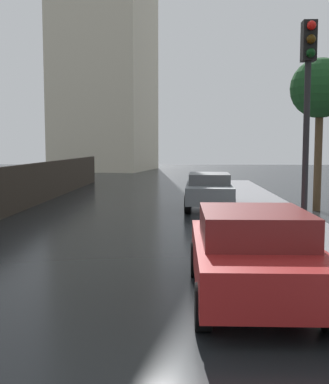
# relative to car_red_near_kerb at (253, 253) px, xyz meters

# --- Properties ---
(car_red_near_kerb) EXTENTS (1.94, 4.03, 1.45)m
(car_red_near_kerb) POSITION_rel_car_red_near_kerb_xyz_m (0.00, 0.00, 0.00)
(car_red_near_kerb) COLOR maroon
(car_red_near_kerb) RESTS_ON ground
(car_grey_mid_road) EXTENTS (1.94, 4.12, 1.38)m
(car_grey_mid_road) POSITION_rel_car_red_near_kerb_xyz_m (-0.13, 11.10, -0.01)
(car_grey_mid_road) COLOR slate
(car_grey_mid_road) RESTS_ON ground
(traffic_light) EXTENTS (0.26, 0.39, 4.67)m
(traffic_light) POSITION_rel_car_red_near_kerb_xyz_m (1.25, 1.87, 2.59)
(traffic_light) COLOR black
(traffic_light) RESTS_ON sidewalk_strip
(street_tree_near) EXTENTS (2.21, 2.21, 5.68)m
(street_tree_near) POSITION_rel_car_red_near_kerb_xyz_m (3.93, 10.74, 3.75)
(street_tree_near) COLOR #4C3823
(street_tree_near) RESTS_ON ground
(distant_tower) EXTENTS (10.01, 11.12, 33.49)m
(distant_tower) POSITION_rel_car_red_near_kerb_xyz_m (-8.95, 40.54, 14.12)
(distant_tower) COLOR beige
(distant_tower) RESTS_ON ground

